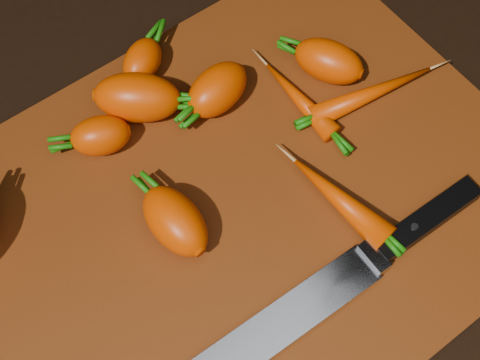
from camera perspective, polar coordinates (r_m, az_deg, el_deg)
ground at (r=0.61m, az=0.56°, el=-2.19°), size 2.00×2.00×0.01m
cutting_board at (r=0.60m, az=0.57°, el=-1.74°), size 0.50×0.40×0.01m
carrot_1 at (r=0.62m, az=-11.82°, el=3.72°), size 0.06×0.06×0.04m
carrot_2 at (r=0.63m, az=-8.77°, el=6.98°), size 0.09×0.09×0.05m
carrot_3 at (r=0.56m, az=-5.56°, el=-3.50°), size 0.04×0.07×0.04m
carrot_4 at (r=0.63m, az=-1.94°, el=7.72°), size 0.07×0.05×0.04m
carrot_5 at (r=0.66m, az=-8.32°, el=10.02°), size 0.06×0.06×0.03m
carrot_6 at (r=0.65m, az=7.58°, el=10.01°), size 0.07×0.08×0.04m
carrot_7 at (r=0.64m, az=5.06°, el=6.90°), size 0.02×0.10×0.02m
carrot_8 at (r=0.65m, az=11.19°, el=7.28°), size 0.13×0.05×0.02m
carrot_9 at (r=0.58m, az=8.51°, el=-1.66°), size 0.04×0.11×0.03m
knife at (r=0.55m, az=4.74°, el=-11.29°), size 0.31×0.04×0.02m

